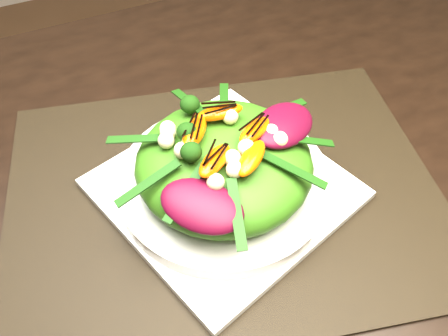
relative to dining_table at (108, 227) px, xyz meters
name	(u,v)px	position (x,y,z in m)	size (l,w,h in m)	color
dining_table	(108,227)	(0.00, 0.00, 0.00)	(1.60, 0.90, 0.75)	black
placemat	(224,192)	(0.15, -0.03, 0.02)	(0.54, 0.41, 0.00)	black
plate_base	(224,188)	(0.15, -0.03, 0.03)	(0.27, 0.27, 0.01)	white
salad_bowl	(224,181)	(0.15, -0.03, 0.04)	(0.26, 0.26, 0.02)	silver
lettuce_mound	(224,163)	(0.15, -0.03, 0.08)	(0.21, 0.21, 0.07)	#376C14
radicchio_leaf	(284,125)	(0.22, -0.03, 0.11)	(0.09, 0.06, 0.02)	#450719
orange_segment	(220,135)	(0.15, -0.02, 0.12)	(0.06, 0.02, 0.01)	#F54F04
broccoli_floret	(155,138)	(0.08, 0.01, 0.12)	(0.03, 0.03, 0.03)	black
macadamia_nut	(264,143)	(0.18, -0.05, 0.12)	(0.02, 0.02, 0.02)	beige
balsamic_drizzle	(220,130)	(0.15, -0.02, 0.13)	(0.05, 0.00, 0.00)	black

